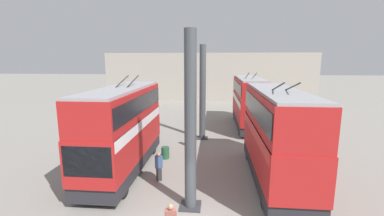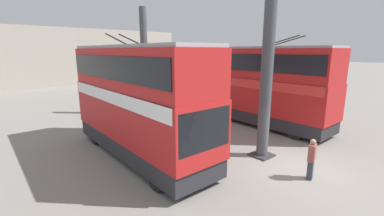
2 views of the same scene
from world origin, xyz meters
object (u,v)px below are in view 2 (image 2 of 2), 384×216
(bus_right_far, at_px, (137,95))
(person_aisle_foreground, at_px, (311,158))
(oil_drum, at_px, (155,129))
(person_by_right_row, at_px, (195,134))
(person_aisle_midway, at_px, (153,110))
(bus_left_near, at_px, (265,82))
(bus_left_far, at_px, (161,71))

(bus_right_far, bearing_deg, person_aisle_foreground, -147.72)
(bus_right_far, bearing_deg, oil_drum, -45.44)
(bus_right_far, distance_m, person_by_right_row, 3.47)
(bus_right_far, xyz_separation_m, person_aisle_midway, (4.80, -3.75, -2.11))
(bus_right_far, xyz_separation_m, person_aisle_foreground, (-6.42, -4.05, -2.11))
(bus_left_near, bearing_deg, person_aisle_midway, 44.21)
(person_by_right_row, bearing_deg, person_aisle_midway, -32.47)
(person_by_right_row, xyz_separation_m, person_aisle_foreground, (-5.15, -1.59, -0.02))
(bus_right_far, distance_m, oil_drum, 3.99)
(person_aisle_midway, bearing_deg, bus_right_far, 100.94)
(bus_left_far, bearing_deg, bus_left_near, -180.00)
(bus_left_far, bearing_deg, person_by_right_row, 153.22)
(person_aisle_midway, height_order, person_aisle_foreground, person_aisle_foreground)
(bus_left_near, relative_size, bus_left_far, 0.93)
(bus_left_far, xyz_separation_m, bus_right_far, (-11.84, 9.08, 0.07))
(person_aisle_midway, height_order, oil_drum, person_aisle_midway)
(person_aisle_midway, bearing_deg, person_aisle_foreground, 140.45)
(person_by_right_row, height_order, person_aisle_midway, person_by_right_row)
(person_aisle_midway, xyz_separation_m, person_aisle_foreground, (-11.22, -0.31, 0.00))
(bus_left_near, xyz_separation_m, person_aisle_foreground, (-5.74, 5.03, -2.11))
(bus_left_far, bearing_deg, person_aisle_midway, 142.84)
(bus_left_far, distance_m, oil_drum, 12.17)
(bus_left_far, xyz_separation_m, person_by_right_row, (-13.11, 6.61, -2.02))
(person_aisle_midway, bearing_deg, bus_left_far, -78.28)
(bus_left_near, height_order, oil_drum, bus_left_near)
(bus_left_near, relative_size, bus_right_far, 0.98)
(bus_left_near, height_order, person_by_right_row, bus_left_near)
(bus_left_far, distance_m, person_aisle_foreground, 19.05)
(person_aisle_foreground, relative_size, oil_drum, 1.98)
(person_by_right_row, bearing_deg, bus_left_far, -47.35)
(person_aisle_foreground, height_order, oil_drum, person_aisle_foreground)
(bus_left_near, relative_size, person_aisle_midway, 5.46)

